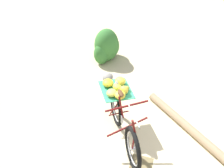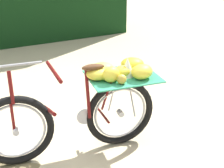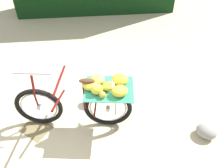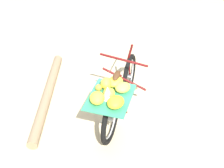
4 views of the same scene
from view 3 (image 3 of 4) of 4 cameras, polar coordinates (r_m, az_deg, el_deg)
The scene contains 4 objects.
ground_plane at distance 3.89m, azimuth -11.70°, elevation -10.37°, with size 60.00×60.00×0.00m, color beige.
bicycle at distance 3.50m, azimuth -6.91°, elevation -4.01°, with size 1.67×1.19×1.03m.
path_stone at distance 3.92m, azimuth 21.77°, elevation -10.56°, with size 0.31×0.26×0.19m, color gray.
leaf_litter_patch at distance 3.99m, azimuth -17.87°, elevation -10.18°, with size 0.44×0.36×0.01m, color olive.
Camera 3 is at (-1.92, 1.53, 3.02)m, focal length 37.94 mm.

